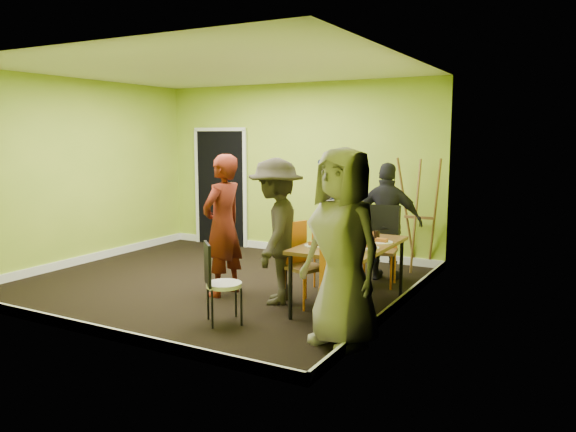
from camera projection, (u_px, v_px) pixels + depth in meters
The scene contains 28 objects.
ground at pixel (217, 282), 7.53m from camera, with size 5.00×5.00×0.00m, color black.
room_walls at pixel (216, 209), 7.43m from camera, with size 5.04×4.54×2.82m.
dining_table at pixel (350, 248), 6.34m from camera, with size 0.90×1.50×0.75m.
chair_left_far at pixel (328, 246), 7.29m from camera, with size 0.46×0.46×0.94m.
chair_left_near at pixel (300, 258), 6.52m from camera, with size 0.51×0.51×0.96m.
chair_back_end at pixel (383, 228), 7.45m from camera, with size 0.50×0.56×1.04m.
chair_front_end at pixel (341, 278), 5.52m from camera, with size 0.51×0.52×1.00m.
chair_bentwood at pixel (218, 279), 5.84m from camera, with size 0.47×0.47×0.86m.
easel at pixel (419, 215), 8.14m from camera, with size 0.66×0.62×1.65m.
plate_near_left at pixel (345, 236), 6.74m from camera, with size 0.22×0.22×0.01m, color white.
plate_near_right at pixel (315, 246), 6.16m from camera, with size 0.25×0.25×0.01m, color white.
plate_far_back at pixel (371, 235), 6.79m from camera, with size 0.21×0.21×0.01m, color white.
plate_far_front at pixel (332, 251), 5.86m from camera, with size 0.26×0.26×0.01m, color white.
plate_wall_back at pixel (382, 242), 6.36m from camera, with size 0.26×0.26×0.01m, color white.
plate_wall_front at pixel (368, 248), 6.05m from camera, with size 0.23×0.23×0.01m, color white.
thermos at pixel (342, 232), 6.34m from camera, with size 0.08×0.08×0.25m, color white.
blue_bottle at pixel (359, 243), 5.86m from camera, with size 0.08×0.08×0.19m, color #172BB1.
orange_bottle at pixel (342, 237), 6.49m from camera, with size 0.03×0.03×0.07m, color orange.
glass_mid at pixel (342, 235), 6.57m from camera, with size 0.07×0.07×0.10m, color black.
glass_back at pixel (377, 235), 6.54m from camera, with size 0.07×0.07×0.10m, color black.
glass_front at pixel (334, 247), 5.85m from camera, with size 0.07×0.07×0.10m, color black.
cup_a at pixel (331, 239), 6.30m from camera, with size 0.12×0.12×0.10m, color white.
cup_b at pixel (362, 240), 6.29m from camera, with size 0.10×0.10×0.09m, color white.
person_standing at pixel (223, 225), 6.84m from camera, with size 0.63×0.42×1.73m, color #5D1A10.
person_left_far at pixel (330, 220), 7.43m from camera, with size 0.82×0.64×1.70m, color black.
person_left_near at pixel (276, 231), 6.53m from camera, with size 1.10×0.63×1.70m, color black.
person_back_end at pixel (387, 222), 7.56m from camera, with size 0.94×0.39×1.60m, color black.
person_front_end at pixel (343, 248), 5.17m from camera, with size 0.91×0.59×1.85m, color gray.
Camera 1 is at (4.35, -5.96, 1.96)m, focal length 35.00 mm.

